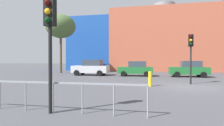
% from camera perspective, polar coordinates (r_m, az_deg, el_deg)
% --- Properties ---
extents(ground_plane, '(200.00, 200.00, 0.00)m').
position_cam_1_polar(ground_plane, '(13.38, 22.58, -6.86)').
color(ground_plane, '#47474C').
extents(building_backdrop, '(34.73, 12.95, 12.52)m').
position_cam_1_polar(building_backdrop, '(36.12, 16.06, 6.04)').
color(building_backdrop, '#B2563D').
rests_on(building_backdrop, ground_plane).
extents(parked_car_0, '(4.34, 2.13, 1.88)m').
position_cam_1_polar(parked_car_0, '(22.05, -6.58, -1.42)').
color(parked_car_0, silver).
rests_on(parked_car_0, ground_plane).
extents(parked_car_1, '(3.93, 1.93, 1.70)m').
position_cam_1_polar(parked_car_1, '(21.01, 7.55, -1.76)').
color(parked_car_1, '#1E662D').
rests_on(parked_car_1, ground_plane).
extents(parked_car_2, '(4.01, 1.97, 1.74)m').
position_cam_1_polar(parked_car_2, '(21.39, 23.04, -1.73)').
color(parked_car_2, '#1E662D').
rests_on(parked_car_2, ground_plane).
extents(traffic_light_near_left, '(0.37, 0.36, 3.80)m').
position_cam_1_polar(traffic_light_near_left, '(6.42, -18.97, 10.04)').
color(traffic_light_near_left, black).
rests_on(traffic_light_near_left, ground_plane).
extents(traffic_light_island, '(0.40, 0.39, 3.72)m').
position_cam_1_polar(traffic_light_island, '(14.82, 23.52, 4.48)').
color(traffic_light_island, black).
rests_on(traffic_light_island, ground_plane).
extents(bare_tree_0, '(4.22, 4.22, 8.39)m').
position_cam_1_polar(bare_tree_0, '(27.50, -15.81, 10.97)').
color(bare_tree_0, brown).
rests_on(bare_tree_0, ground_plane).
extents(bollard_yellow_1, '(0.24, 0.24, 1.01)m').
position_cam_1_polar(bollard_yellow_1, '(12.72, 11.88, -4.92)').
color(bollard_yellow_1, yellow).
rests_on(bollard_yellow_1, ground_plane).
extents(pedestrian_railing, '(6.39, 0.06, 1.03)m').
position_cam_1_polar(pedestrian_railing, '(6.56, -18.03, -7.80)').
color(pedestrian_railing, gray).
rests_on(pedestrian_railing, ground_plane).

